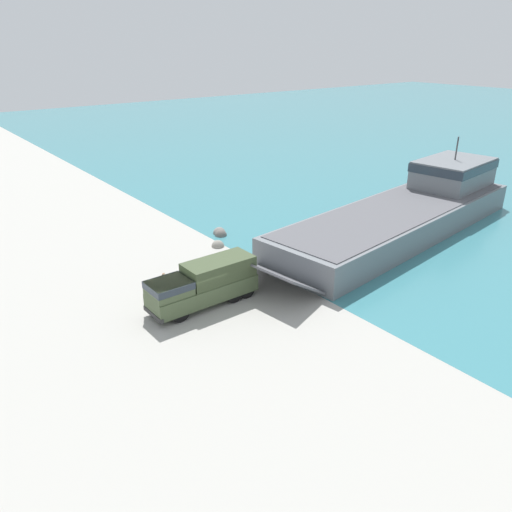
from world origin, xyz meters
TOP-DOWN VIEW (x-y plane):
  - ground_plane at (0.00, 0.00)m, footprint 240.00×240.00m
  - landing_craft at (-1.00, 24.64)m, footprint 11.96×35.31m
  - military_truck at (0.01, 0.08)m, footprint 2.47×7.96m
  - soldier_on_ramp at (-2.91, -1.46)m, footprint 0.43×0.50m
  - shoreline_rock_a at (-8.43, 6.83)m, footprint 1.16×1.16m
  - shoreline_rock_b at (-11.13, 8.79)m, footprint 1.22×1.22m
  - shoreline_rock_c at (-8.65, 7.03)m, footprint 0.61×0.61m
  - shoreline_rock_d at (-10.59, 8.59)m, footprint 1.17×1.17m

SIDE VIEW (x-z plane):
  - ground_plane at x=0.00m, z-range 0.00..0.00m
  - shoreline_rock_a at x=-8.43m, z-range -0.58..0.58m
  - shoreline_rock_b at x=-11.13m, z-range -0.61..0.61m
  - shoreline_rock_c at x=-8.65m, z-range -0.31..0.31m
  - shoreline_rock_d at x=-10.59m, z-range -0.59..0.59m
  - soldier_on_ramp at x=-2.91m, z-range 0.15..1.95m
  - military_truck at x=0.01m, z-range 0.08..3.16m
  - landing_craft at x=-1.00m, z-range -1.99..5.93m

